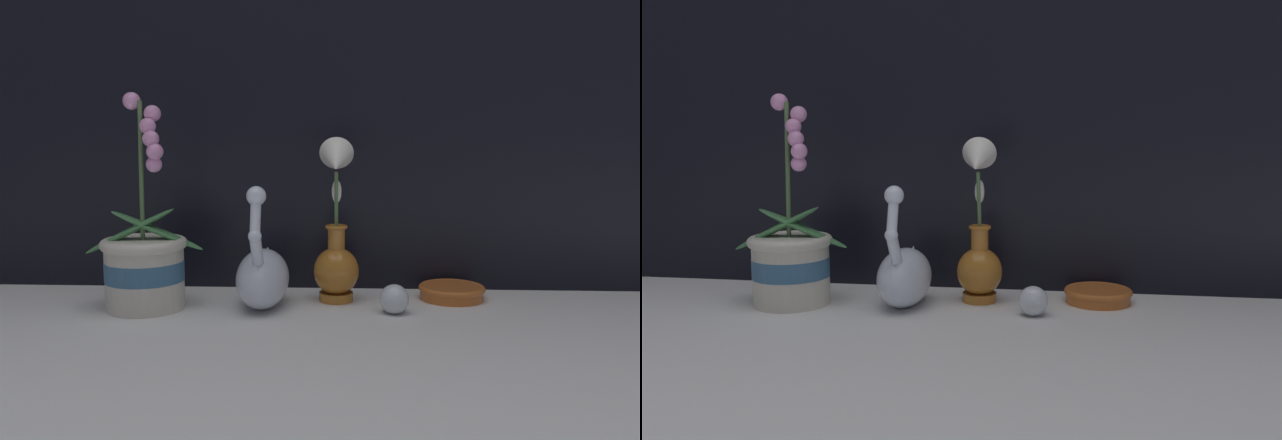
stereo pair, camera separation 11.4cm
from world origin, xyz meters
TOP-DOWN VIEW (x-y plane):
  - ground_plane at (0.00, 0.00)m, footprint 2.80×2.80m
  - orchid_potted_plant at (-0.30, 0.09)m, footprint 0.22×0.15m
  - swan_figurine at (-0.08, 0.11)m, footprint 0.10×0.20m
  - blue_vase at (0.05, 0.15)m, footprint 0.09×0.13m
  - glass_sphere at (0.15, 0.08)m, footprint 0.05×0.05m
  - amber_dish at (0.27, 0.18)m, footprint 0.13×0.13m

SIDE VIEW (x-z plane):
  - ground_plane at x=0.00m, z-range 0.00..0.00m
  - amber_dish at x=0.27m, z-range 0.00..0.03m
  - glass_sphere at x=0.15m, z-range 0.00..0.05m
  - swan_figurine at x=-0.08m, z-range -0.05..0.17m
  - orchid_potted_plant at x=-0.30m, z-range -0.11..0.28m
  - blue_vase at x=0.05m, z-range -0.04..0.27m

